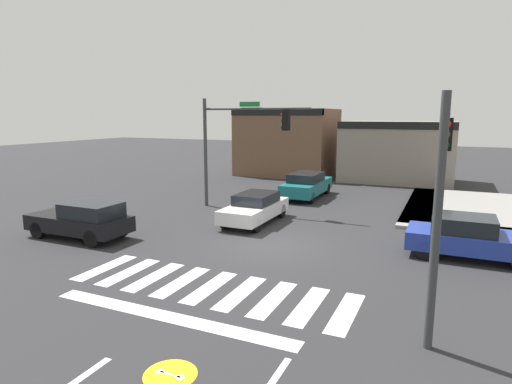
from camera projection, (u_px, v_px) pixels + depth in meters
ground_plane at (270, 245)px, 16.26m from camera, size 120.00×120.00×0.00m
crosswalk_near at (210, 287)px, 12.23m from camera, size 8.30×2.47×0.01m
bike_detector_marking at (170, 374)px, 8.11m from camera, size 1.03×1.03×0.01m
curb_corner_northeast at (502, 213)px, 21.23m from camera, size 10.00×10.60×0.15m
storefront_row at (333, 146)px, 33.65m from camera, size 16.32×5.91×5.31m
traffic_signal_southeast at (443, 162)px, 10.36m from camera, size 0.32×5.89×5.30m
traffic_signal_northwest at (240, 133)px, 21.75m from camera, size 5.86×0.32×5.68m
car_black at (83, 220)px, 16.99m from camera, size 4.20×1.75×1.47m
car_blue at (470, 237)px, 14.63m from camera, size 4.17×1.86×1.45m
car_white at (255, 208)px, 19.51m from camera, size 1.71×4.29×1.34m
car_teal at (307, 185)px, 25.42m from camera, size 1.82×4.79×1.49m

